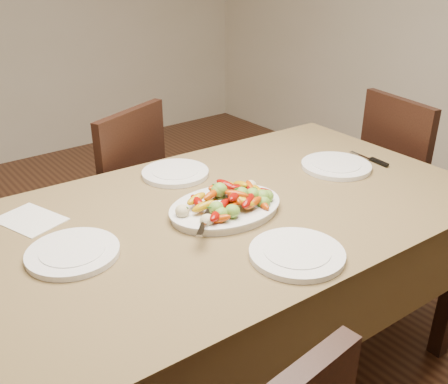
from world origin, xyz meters
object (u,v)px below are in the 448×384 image
object	(u,v)px
chair_right	(415,186)
serving_platter	(225,209)
plate_near	(297,254)
chair_far	(105,202)
plate_left	(73,253)
plate_right	(336,166)
dining_table	(224,299)
plate_far	(175,173)

from	to	relation	value
chair_right	serving_platter	distance (m)	1.30
serving_platter	plate_near	distance (m)	0.34
chair_far	plate_left	xyz separation A→B (m)	(-0.46, -0.79, 0.29)
serving_platter	plate_left	bearing A→B (deg)	173.16
serving_platter	plate_right	bearing A→B (deg)	2.26
dining_table	plate_far	world-z (taller)	plate_far
plate_near	chair_right	bearing A→B (deg)	16.75
plate_left	plate_right	distance (m)	1.10
chair_right	plate_far	bearing A→B (deg)	87.44
plate_left	plate_near	size ratio (longest dim) A/B	0.97
chair_right	serving_platter	world-z (taller)	chair_right
serving_platter	plate_far	size ratio (longest dim) A/B	1.48
chair_far	chair_right	size ratio (longest dim) A/B	1.00
plate_far	chair_far	bearing A→B (deg)	100.57
serving_platter	plate_left	world-z (taller)	serving_platter
chair_right	plate_right	world-z (taller)	chair_right
chair_right	plate_near	world-z (taller)	chair_right
plate_far	chair_right	bearing A→B (deg)	-14.50
dining_table	serving_platter	distance (m)	0.39
serving_platter	plate_right	world-z (taller)	serving_platter
dining_table	plate_near	world-z (taller)	plate_near
dining_table	chair_far	world-z (taller)	chair_far
dining_table	plate_far	size ratio (longest dim) A/B	7.08
plate_near	chair_far	bearing A→B (deg)	92.18
dining_table	plate_left	world-z (taller)	plate_left
chair_far	chair_right	xyz separation A→B (m)	(1.32, -0.81, 0.00)
plate_far	dining_table	bearing A→B (deg)	-94.19
plate_right	plate_near	size ratio (longest dim) A/B	1.02
chair_far	chair_right	distance (m)	1.55
dining_table	serving_platter	xyz separation A→B (m)	(-0.01, -0.02, 0.39)
chair_far	plate_near	distance (m)	1.23
plate_left	plate_far	distance (m)	0.62
chair_far	plate_far	bearing A→B (deg)	77.59
dining_table	chair_right	size ratio (longest dim) A/B	1.94
chair_right	plate_left	world-z (taller)	chair_right
dining_table	chair_far	size ratio (longest dim) A/B	1.94
chair_right	serving_platter	bearing A→B (deg)	104.01
chair_right	plate_left	distance (m)	1.80
dining_table	plate_near	xyz separation A→B (m)	(-0.02, -0.36, 0.39)
chair_right	plate_far	size ratio (longest dim) A/B	3.66
plate_left	dining_table	bearing A→B (deg)	-3.95
chair_right	plate_near	distance (m)	1.36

